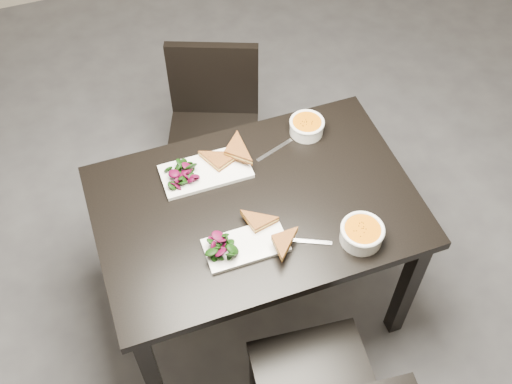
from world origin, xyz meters
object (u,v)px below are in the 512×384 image
Objects in this scene: table at (256,219)px; plate_near at (246,245)px; chair_far at (214,121)px; soup_bowl_far at (307,126)px; soup_bowl_near at (362,233)px; plate_far at (206,172)px.

plate_near is at bearing -120.29° from table.
chair_far reaches higher than soup_bowl_far.
soup_bowl_near is (0.30, -0.28, 0.14)m from table.
plate_near is 0.61m from soup_bowl_far.
table is 1.41× the size of chair_far.
plate_far is (-0.43, 0.48, -0.03)m from soup_bowl_near.
soup_bowl_far is at bearing 8.88° from plate_far.
soup_bowl_near is at bearing -42.70° from table.
plate_far reaches higher than table.
table is at bearing -71.81° from chair_far.
soup_bowl_far is (0.42, 0.44, 0.03)m from plate_near.
chair_far is 2.89× the size of plate_near.
soup_bowl_far is at bearing 40.96° from table.
plate_far reaches higher than plate_near.
soup_bowl_far is at bearing -36.22° from chair_far.
table is 0.73m from chair_far.
soup_bowl_near reaches higher than plate_near.
chair_far is (0.04, 0.71, -0.17)m from table.
plate_far is at bearing -87.53° from chair_far.
soup_bowl_near is at bearing -53.92° from chair_far.
soup_bowl_far is at bearing 46.86° from plate_near.
chair_far is at bearing 86.85° from table.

